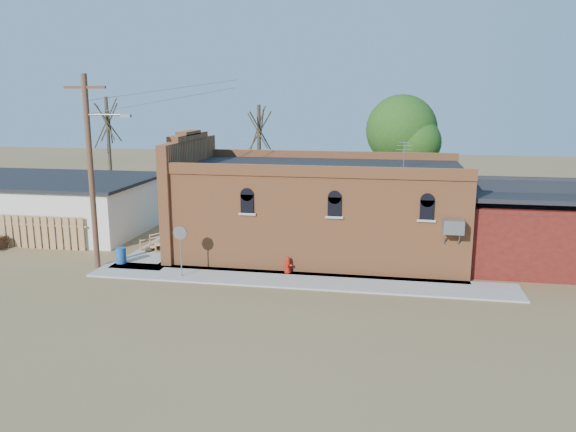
% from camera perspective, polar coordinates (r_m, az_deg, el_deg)
% --- Properties ---
extents(ground, '(120.00, 120.00, 0.00)m').
position_cam_1_polar(ground, '(24.41, -2.92, -7.08)').
color(ground, brown).
rests_on(ground, ground).
extents(sidewalk_south, '(19.00, 2.20, 0.08)m').
position_cam_1_polar(sidewalk_south, '(24.96, 0.93, -6.54)').
color(sidewalk_south, '#9E9991').
rests_on(sidewalk_south, ground).
extents(sidewalk_west, '(2.60, 10.00, 0.08)m').
position_cam_1_polar(sidewalk_west, '(31.74, -11.58, -2.72)').
color(sidewalk_west, '#9E9991').
rests_on(sidewalk_west, ground).
extents(brick_bar, '(16.40, 7.97, 6.30)m').
position_cam_1_polar(brick_bar, '(28.75, 2.71, 0.68)').
color(brick_bar, '#BC6939').
rests_on(brick_bar, ground).
extents(red_shed, '(5.40, 6.40, 4.30)m').
position_cam_1_polar(red_shed, '(29.19, 22.27, -0.17)').
color(red_shed, '#560E13').
rests_on(red_shed, ground).
extents(wood_fence, '(5.20, 0.10, 1.80)m').
position_cam_1_polar(wood_fence, '(32.67, -23.75, -1.54)').
color(wood_fence, olive).
rests_on(wood_fence, ground).
extents(utility_pole, '(3.12, 0.26, 9.00)m').
position_cam_1_polar(utility_pole, '(27.40, -19.32, 4.62)').
color(utility_pole, '#533521').
rests_on(utility_pole, ground).
extents(tree_bare_near, '(2.80, 2.80, 7.65)m').
position_cam_1_polar(tree_bare_near, '(36.47, -2.98, 8.82)').
color(tree_bare_near, '#4D402C').
rests_on(tree_bare_near, ground).
extents(tree_bare_far, '(2.80, 2.80, 8.16)m').
position_cam_1_polar(tree_bare_far, '(41.29, -17.89, 9.19)').
color(tree_bare_far, '#4D402C').
rests_on(tree_bare_far, ground).
extents(tree_leafy, '(4.40, 4.40, 8.15)m').
position_cam_1_polar(tree_leafy, '(36.02, 11.45, 8.52)').
color(tree_leafy, '#4D402C').
rests_on(tree_leafy, ground).
extents(fire_hydrant, '(0.41, 0.37, 0.74)m').
position_cam_1_polar(fire_hydrant, '(25.77, -0.02, -4.99)').
color(fire_hydrant, '#B4150A').
rests_on(fire_hydrant, sidewalk_south).
extents(stop_sign, '(0.63, 0.16, 2.32)m').
position_cam_1_polar(stop_sign, '(25.36, -10.88, -2.16)').
color(stop_sign, gray).
rests_on(stop_sign, sidewalk_south).
extents(trash_barrel, '(0.60, 0.60, 0.77)m').
position_cam_1_polar(trash_barrel, '(28.38, -16.61, -3.86)').
color(trash_barrel, '#1C4E8D').
rests_on(trash_barrel, sidewalk_west).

